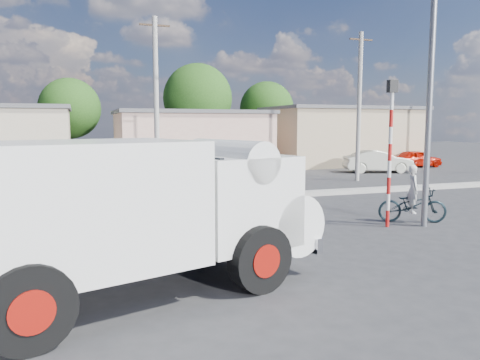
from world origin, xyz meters
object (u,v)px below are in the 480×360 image
object	(u,v)px
car_red	(417,159)
traffic_pole	(390,141)
bicycle	(412,205)
cyclist	(413,199)
streetlight	(427,59)
truck	(143,210)
car_cream	(378,161)

from	to	relation	value
car_red	traffic_pole	size ratio (longest dim) A/B	0.84
bicycle	cyclist	bearing A→B (deg)	0.00
bicycle	streetlight	size ratio (longest dim) A/B	0.23
cyclist	traffic_pole	xyz separation A→B (m)	(-1.14, -0.29, 1.84)
truck	car_cream	xyz separation A→B (m)	(17.29, 17.17, -0.84)
truck	streetlight	distance (m)	9.74
traffic_pole	streetlight	bearing A→B (deg)	-17.73
car_cream	streetlight	distance (m)	17.18
cyclist	car_cream	xyz separation A→B (m)	(8.46, 13.62, -0.04)
car_cream	car_red	world-z (taller)	car_cream
car_cream	traffic_pole	bearing A→B (deg)	163.40
car_cream	streetlight	xyz separation A→B (m)	(-8.66, -14.21, 4.25)
traffic_pole	streetlight	xyz separation A→B (m)	(0.94, -0.30, 2.37)
car_cream	car_red	size ratio (longest dim) A/B	1.18
cyclist	streetlight	bearing A→B (deg)	-173.86
bicycle	cyclist	distance (m)	0.21
cyclist	car_cream	distance (m)	16.03
cyclist	car_red	xyz separation A→B (m)	(13.45, 15.96, -0.13)
cyclist	car_red	distance (m)	20.88
bicycle	cyclist	xyz separation A→B (m)	(0.00, 0.00, 0.21)
car_cream	streetlight	bearing A→B (deg)	166.65
truck	car_red	bearing A→B (deg)	24.41
bicycle	car_cream	world-z (taller)	car_cream
traffic_pole	streetlight	size ratio (longest dim) A/B	0.48
truck	streetlight	size ratio (longest dim) A/B	0.80
car_red	streetlight	bearing A→B (deg)	142.86
bicycle	truck	bearing A→B (deg)	136.72
truck	streetlight	xyz separation A→B (m)	(8.63, 2.96, 3.41)
bicycle	cyclist	world-z (taller)	cyclist
streetlight	traffic_pole	bearing A→B (deg)	162.27
bicycle	car_red	world-z (taller)	car_red
traffic_pole	cyclist	bearing A→B (deg)	14.38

